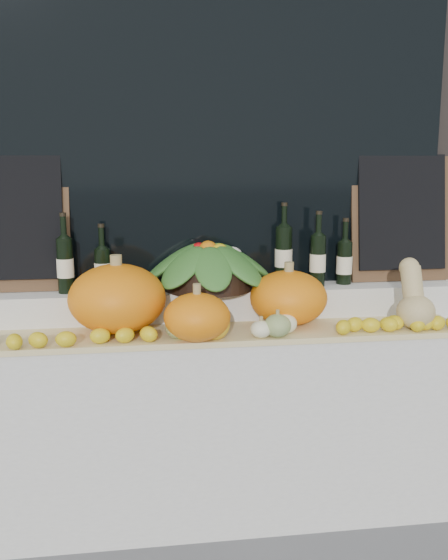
# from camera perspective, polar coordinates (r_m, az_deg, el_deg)

# --- Properties ---
(storefront_facade) EXTENTS (7.00, 0.94, 4.50)m
(storefront_facade) POSITION_cam_1_polar(r_m,az_deg,el_deg) (3.49, -1.98, 21.11)
(storefront_facade) COLOR beige
(storefront_facade) RESTS_ON ground
(display_sill) EXTENTS (2.30, 0.55, 0.88)m
(display_sill) POSITION_cam_1_polar(r_m,az_deg,el_deg) (2.97, -0.21, -12.70)
(display_sill) COLOR silver
(display_sill) RESTS_ON ground
(rear_tier) EXTENTS (2.30, 0.25, 0.16)m
(rear_tier) POSITION_cam_1_polar(r_m,az_deg,el_deg) (2.95, -0.62, -2.22)
(rear_tier) COLOR silver
(rear_tier) RESTS_ON display_sill
(straw_bedding) EXTENTS (2.10, 0.32, 0.02)m
(straw_bedding) POSITION_cam_1_polar(r_m,az_deg,el_deg) (2.70, 0.15, -4.94)
(straw_bedding) COLOR tan
(straw_bedding) RESTS_ON display_sill
(pumpkin_left) EXTENTS (0.47, 0.47, 0.29)m
(pumpkin_left) POSITION_cam_1_polar(r_m,az_deg,el_deg) (2.69, -9.73, -1.67)
(pumpkin_left) COLOR orange
(pumpkin_left) RESTS_ON straw_bedding
(pumpkin_right) EXTENTS (0.36, 0.36, 0.24)m
(pumpkin_right) POSITION_cam_1_polar(r_m,az_deg,el_deg) (2.80, 5.91, -1.62)
(pumpkin_right) COLOR orange
(pumpkin_right) RESTS_ON straw_bedding
(pumpkin_center) EXTENTS (0.36, 0.36, 0.20)m
(pumpkin_center) POSITION_cam_1_polar(r_m,az_deg,el_deg) (2.54, -2.47, -3.40)
(pumpkin_center) COLOR orange
(pumpkin_center) RESTS_ON straw_bedding
(butternut_squash) EXTENTS (0.17, 0.22, 0.30)m
(butternut_squash) POSITION_cam_1_polar(r_m,az_deg,el_deg) (2.85, 17.00, -1.84)
(butternut_squash) COLOR tan
(butternut_squash) RESTS_ON straw_bedding
(decorative_gourds) EXTENTS (0.56, 0.16, 0.16)m
(decorative_gourds) POSITION_cam_1_polar(r_m,az_deg,el_deg) (2.59, 1.20, -4.15)
(decorative_gourds) COLOR #35651E
(decorative_gourds) RESTS_ON straw_bedding
(lemon_heap) EXTENTS (2.20, 0.16, 0.06)m
(lemon_heap) POSITION_cam_1_polar(r_m,az_deg,el_deg) (2.58, 0.50, -4.67)
(lemon_heap) COLOR yellow
(lemon_heap) RESTS_ON straw_bedding
(produce_bowl) EXTENTS (0.63, 0.63, 0.24)m
(produce_bowl) POSITION_cam_1_polar(r_m,az_deg,el_deg) (2.89, -1.45, 1.37)
(produce_bowl) COLOR black
(produce_bowl) RESTS_ON rear_tier
(wine_bottle_far_left) EXTENTS (0.08, 0.08, 0.36)m
(wine_bottle_far_left) POSITION_cam_1_polar(r_m,az_deg,el_deg) (2.89, -14.31, 1.38)
(wine_bottle_far_left) COLOR black
(wine_bottle_far_left) RESTS_ON rear_tier
(wine_bottle_near_left) EXTENTS (0.08, 0.08, 0.31)m
(wine_bottle_near_left) POSITION_cam_1_polar(r_m,az_deg,el_deg) (2.90, -11.04, 1.02)
(wine_bottle_near_left) COLOR black
(wine_bottle_near_left) RESTS_ON rear_tier
(wine_bottle_tall) EXTENTS (0.08, 0.08, 0.39)m
(wine_bottle_tall) POSITION_cam_1_polar(r_m,az_deg,el_deg) (3.00, 5.47, 2.31)
(wine_bottle_tall) COLOR black
(wine_bottle_tall) RESTS_ON rear_tier
(wine_bottle_near_right) EXTENTS (0.08, 0.08, 0.36)m
(wine_bottle_near_right) POSITION_cam_1_polar(r_m,az_deg,el_deg) (2.98, 8.56, 1.86)
(wine_bottle_near_right) COLOR black
(wine_bottle_near_right) RESTS_ON rear_tier
(wine_bottle_far_right) EXTENTS (0.08, 0.08, 0.32)m
(wine_bottle_far_right) POSITION_cam_1_polar(r_m,az_deg,el_deg) (3.06, 10.94, 1.65)
(wine_bottle_far_right) COLOR black
(wine_bottle_far_right) RESTS_ON rear_tier
(chalkboard_left) EXTENTS (0.50, 0.12, 0.62)m
(chalkboard_left) POSITION_cam_1_polar(r_m,az_deg,el_deg) (2.97, -18.76, 5.16)
(chalkboard_left) COLOR #4C331E
(chalkboard_left) RESTS_ON rear_tier
(chalkboard_right) EXTENTS (0.50, 0.12, 0.62)m
(chalkboard_right) POSITION_cam_1_polar(r_m,az_deg,el_deg) (3.19, 15.89, 5.70)
(chalkboard_right) COLOR #4C331E
(chalkboard_right) RESTS_ON rear_tier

